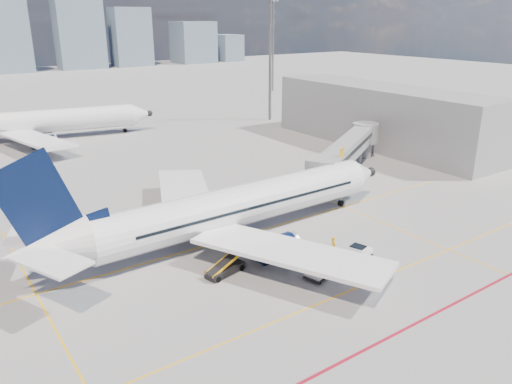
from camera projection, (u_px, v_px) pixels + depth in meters
ground at (294, 265)px, 44.40m from camera, size 420.00×420.00×0.00m
apron_markings at (319, 285)px, 41.07m from camera, size 90.00×35.12×0.01m
jet_bridge at (349, 148)px, 68.96m from camera, size 23.55×15.78×6.30m
terminal_block at (381, 116)px, 84.47m from camera, size 10.00×42.00×10.00m
floodlight_mast_ne at (270, 54)px, 102.95m from camera, size 3.20×0.61×25.45m
floodlight_mast_far at (273, 44)px, 144.61m from camera, size 3.20×0.61×25.45m
distant_skyline at (10, 44)px, 193.88m from camera, size 249.19×15.95×29.53m
main_aircraft at (228, 209)px, 48.53m from camera, size 41.50×36.16×12.09m
second_aircraft at (32, 123)px, 88.28m from camera, size 41.84×36.13×12.31m
baggage_tug at (359, 254)px, 44.70m from camera, size 2.77×2.12×1.72m
cargo_dolly at (323, 265)px, 42.26m from camera, size 3.77×2.35×1.92m
belt_loader at (226, 268)px, 42.82m from camera, size 5.36×2.28×2.15m
ramp_worker at (333, 246)px, 45.79m from camera, size 0.64×0.81×1.96m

